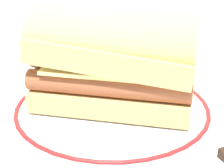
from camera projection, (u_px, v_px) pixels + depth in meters
The scene contains 4 objects.
ground_plane at pixel (97, 111), 0.48m from camera, with size 1.50×1.50×0.00m, color white.
plate at pixel (112, 109), 0.47m from camera, with size 0.28×0.28×0.01m.
sausage_sandwich at pixel (112, 60), 0.44m from camera, with size 0.22×0.12×0.13m.
drinking_glass at pixel (8, 51), 0.60m from camera, with size 0.07×0.07×0.09m.
Camera 1 is at (0.15, -0.40, 0.23)m, focal length 54.96 mm.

